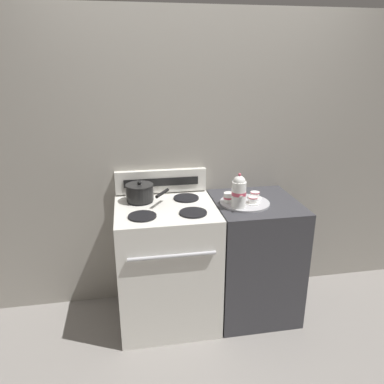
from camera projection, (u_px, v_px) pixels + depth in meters
ground_plane at (207, 311)px, 2.91m from camera, size 6.00×6.00×0.00m
wall_back at (199, 163)px, 2.86m from camera, size 6.00×0.05×2.20m
stove at (167, 264)px, 2.71m from camera, size 0.69×0.66×0.90m
control_panel at (161, 181)px, 2.80m from camera, size 0.68×0.05×0.17m
side_counter at (253, 257)px, 2.82m from camera, size 0.59×0.63×0.89m
saucepan at (140, 192)px, 2.65m from camera, size 0.30×0.27×0.14m
serving_tray at (245, 203)px, 2.63m from camera, size 0.35×0.35×0.01m
teapot at (239, 192)px, 2.50m from camera, size 0.10×0.16×0.24m
teacup_left at (255, 195)px, 2.69m from camera, size 0.10×0.10×0.05m
teacup_right at (253, 200)px, 2.59m from camera, size 0.10×0.10×0.05m
teacup_front at (239, 195)px, 2.69m from camera, size 0.10×0.10×0.05m
creamer_jug at (228, 198)px, 2.61m from camera, size 0.07×0.07×0.07m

